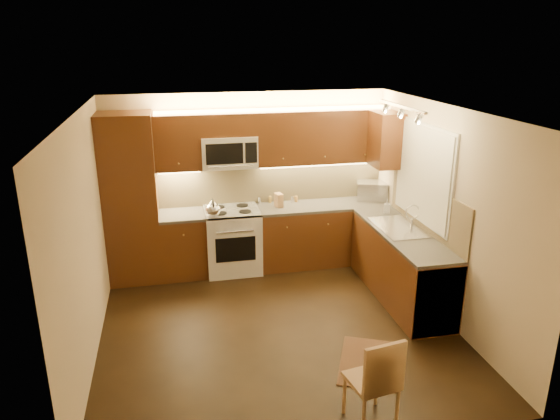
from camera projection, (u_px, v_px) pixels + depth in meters
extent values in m
cube|color=black|center=(277.00, 327.00, 6.10)|extent=(4.00, 4.00, 0.01)
cube|color=beige|center=(277.00, 111.00, 5.30)|extent=(4.00, 4.00, 0.01)
cube|color=#C1AD8D|center=(249.00, 180.00, 7.56)|extent=(4.00, 0.01, 2.50)
cube|color=#C1AD8D|center=(333.00, 319.00, 3.85)|extent=(4.00, 0.01, 2.50)
cube|color=#C1AD8D|center=(85.00, 241.00, 5.30)|extent=(0.01, 4.00, 2.50)
cube|color=#C1AD8D|center=(444.00, 214.00, 6.10)|extent=(0.01, 4.00, 2.50)
cube|color=#4A2A0F|center=(131.00, 199.00, 6.98)|extent=(0.70, 0.60, 2.30)
cube|color=#4A2A0F|center=(184.00, 245.00, 7.34)|extent=(0.62, 0.60, 0.86)
cube|color=#32302D|center=(182.00, 215.00, 7.20)|extent=(0.62, 0.60, 0.04)
cube|color=#4A2A0F|center=(322.00, 234.00, 7.75)|extent=(1.92, 0.60, 0.86)
cube|color=#32302D|center=(323.00, 206.00, 7.60)|extent=(1.92, 0.60, 0.04)
cube|color=#4A2A0F|center=(401.00, 266.00, 6.67)|extent=(0.60, 2.00, 0.86)
cube|color=#32302D|center=(403.00, 233.00, 6.53)|extent=(0.60, 2.00, 0.04)
cube|color=silver|center=(426.00, 291.00, 6.02)|extent=(0.58, 0.60, 0.84)
cube|color=tan|center=(273.00, 182.00, 7.63)|extent=(3.30, 0.02, 0.60)
cube|color=tan|center=(427.00, 208.00, 6.49)|extent=(0.02, 2.00, 0.60)
cube|color=#4A2A0F|center=(177.00, 142.00, 7.00)|extent=(0.62, 0.35, 0.75)
cube|color=#4A2A0F|center=(322.00, 136.00, 7.40)|extent=(1.92, 0.35, 0.75)
cube|color=#4A2A0F|center=(228.00, 124.00, 7.07)|extent=(0.76, 0.35, 0.31)
cube|color=#4A2A0F|center=(386.00, 140.00, 7.16)|extent=(0.35, 0.50, 0.75)
cube|color=silver|center=(424.00, 174.00, 6.50)|extent=(0.03, 1.44, 1.24)
cube|color=silver|center=(422.00, 174.00, 6.49)|extent=(0.02, 1.36, 1.16)
cube|color=silver|center=(402.00, 106.00, 6.00)|extent=(0.04, 1.20, 0.03)
cube|color=silver|center=(372.00, 190.00, 7.79)|extent=(0.53, 0.46, 0.27)
cube|color=#AA724D|center=(279.00, 200.00, 7.46)|extent=(0.12, 0.16, 0.20)
cylinder|color=silver|center=(259.00, 200.00, 7.62)|extent=(0.06, 0.06, 0.09)
cylinder|color=olive|center=(270.00, 199.00, 7.65)|extent=(0.05, 0.05, 0.10)
cylinder|color=silver|center=(292.00, 200.00, 7.65)|extent=(0.05, 0.05, 0.10)
cylinder|color=#A57431|center=(296.00, 199.00, 7.70)|extent=(0.05, 0.05, 0.09)
imported|color=#B6B7BB|center=(387.00, 206.00, 7.22)|extent=(0.11, 0.11, 0.18)
cube|color=black|center=(369.00, 362.00, 5.42)|extent=(0.89, 1.04, 0.01)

